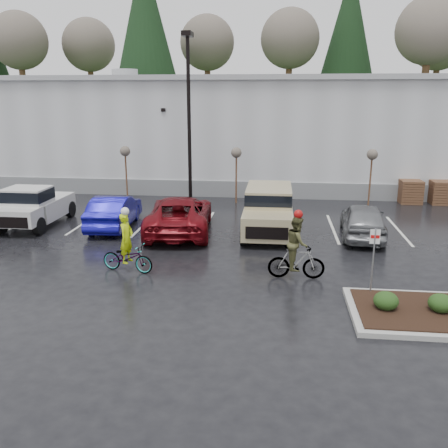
# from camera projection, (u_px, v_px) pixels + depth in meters

# --- Properties ---
(ground) EXTENTS (120.00, 120.00, 0.00)m
(ground) POSITION_uv_depth(u_px,v_px,m) (248.00, 294.00, 14.95)
(ground) COLOR black
(ground) RESTS_ON ground
(warehouse) EXTENTS (60.50, 15.50, 7.20)m
(warehouse) POSITION_uv_depth(u_px,v_px,m) (267.00, 129.00, 35.07)
(warehouse) COLOR silver
(warehouse) RESTS_ON ground
(wooded_ridge) EXTENTS (80.00, 25.00, 6.00)m
(wooded_ridge) POSITION_uv_depth(u_px,v_px,m) (272.00, 121.00, 57.30)
(wooded_ridge) COLOR #233616
(wooded_ridge) RESTS_ON ground
(lamppost) EXTENTS (0.50, 1.00, 9.22)m
(lamppost) POSITION_uv_depth(u_px,v_px,m) (189.00, 102.00, 25.39)
(lamppost) COLOR black
(lamppost) RESTS_ON ground
(sapling_west) EXTENTS (0.60, 0.60, 3.20)m
(sapling_west) POSITION_uv_depth(u_px,v_px,m) (125.00, 154.00, 27.55)
(sapling_west) COLOR #432F1A
(sapling_west) RESTS_ON ground
(sapling_mid) EXTENTS (0.60, 0.60, 3.20)m
(sapling_mid) POSITION_uv_depth(u_px,v_px,m) (236.00, 156.00, 26.86)
(sapling_mid) COLOR #432F1A
(sapling_mid) RESTS_ON ground
(sapling_east) EXTENTS (0.60, 0.60, 3.20)m
(sapling_east) POSITION_uv_depth(u_px,v_px,m) (372.00, 158.00, 26.05)
(sapling_east) COLOR #432F1A
(sapling_east) RESTS_ON ground
(pallet_stack_a) EXTENTS (1.20, 1.20, 1.35)m
(pallet_stack_a) POSITION_uv_depth(u_px,v_px,m) (410.00, 192.00, 27.28)
(pallet_stack_a) COLOR #432F1A
(pallet_stack_a) RESTS_ON ground
(pallet_stack_b) EXTENTS (1.20, 1.20, 1.35)m
(pallet_stack_b) POSITION_uv_depth(u_px,v_px,m) (441.00, 192.00, 27.10)
(pallet_stack_b) COLOR #432F1A
(pallet_stack_b) RESTS_ON ground
(shrub_a) EXTENTS (0.70, 0.70, 0.52)m
(shrub_a) POSITION_uv_depth(u_px,v_px,m) (386.00, 301.00, 13.45)
(shrub_a) COLOR #1C3813
(shrub_a) RESTS_ON curb_island
(shrub_b) EXTENTS (0.70, 0.70, 0.52)m
(shrub_b) POSITION_uv_depth(u_px,v_px,m) (441.00, 303.00, 13.29)
(shrub_b) COLOR #1C3813
(shrub_b) RESTS_ON curb_island
(fire_lane_sign) EXTENTS (0.30, 0.05, 2.20)m
(fire_lane_sign) POSITION_uv_depth(u_px,v_px,m) (374.00, 254.00, 14.36)
(fire_lane_sign) COLOR gray
(fire_lane_sign) RESTS_ON ground
(pickup_white) EXTENTS (2.10, 5.20, 1.96)m
(pickup_white) POSITION_uv_depth(u_px,v_px,m) (38.00, 204.00, 22.82)
(pickup_white) COLOR beige
(pickup_white) RESTS_ON ground
(car_blue) EXTENTS (1.95, 4.76, 1.54)m
(car_blue) POSITION_uv_depth(u_px,v_px,m) (114.00, 211.00, 22.30)
(car_blue) COLOR #100C8A
(car_blue) RESTS_ON ground
(car_red) EXTENTS (3.34, 6.17, 1.64)m
(car_red) POSITION_uv_depth(u_px,v_px,m) (180.00, 214.00, 21.50)
(car_red) COLOR #67090F
(car_red) RESTS_ON ground
(suv_tan) EXTENTS (2.20, 5.10, 2.06)m
(suv_tan) POSITION_uv_depth(u_px,v_px,m) (268.00, 211.00, 21.17)
(suv_tan) COLOR tan
(suv_tan) RESTS_ON ground
(car_grey) EXTENTS (2.21, 4.64, 1.53)m
(car_grey) POSITION_uv_depth(u_px,v_px,m) (363.00, 220.00, 20.73)
(car_grey) COLOR slate
(car_grey) RESTS_ON ground
(cyclist_hivis) EXTENTS (2.02, 1.04, 2.34)m
(cyclist_hivis) POSITION_uv_depth(u_px,v_px,m) (127.00, 252.00, 16.67)
(cyclist_hivis) COLOR #3F3F44
(cyclist_hivis) RESTS_ON ground
(cyclist_olive) EXTENTS (1.86, 0.90, 2.41)m
(cyclist_olive) POSITION_uv_depth(u_px,v_px,m) (297.00, 254.00, 15.99)
(cyclist_olive) COLOR #3F3F44
(cyclist_olive) RESTS_ON ground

